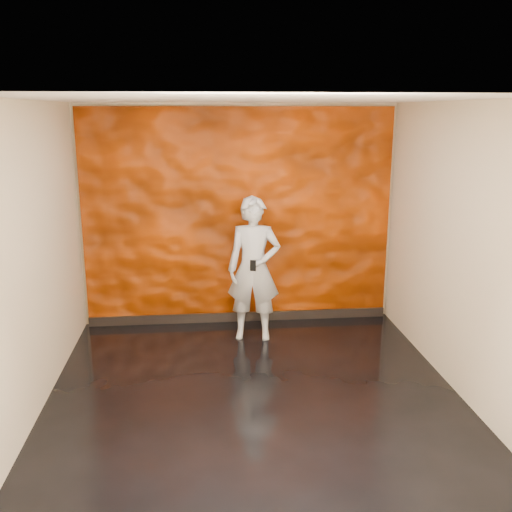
# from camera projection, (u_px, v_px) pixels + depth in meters

# --- Properties ---
(room) EXTENTS (4.02, 4.02, 2.81)m
(room) POSITION_uv_depth(u_px,v_px,m) (253.00, 254.00, 5.35)
(room) COLOR black
(room) RESTS_ON ground
(feature_wall) EXTENTS (3.90, 0.06, 2.75)m
(feature_wall) POSITION_uv_depth(u_px,v_px,m) (239.00, 218.00, 7.24)
(feature_wall) COLOR #C53C00
(feature_wall) RESTS_ON ground
(baseboard) EXTENTS (3.90, 0.04, 0.12)m
(baseboard) POSITION_uv_depth(u_px,v_px,m) (240.00, 317.00, 7.53)
(baseboard) COLOR black
(baseboard) RESTS_ON ground
(man) EXTENTS (0.69, 0.51, 1.74)m
(man) POSITION_uv_depth(u_px,v_px,m) (254.00, 269.00, 6.81)
(man) COLOR #989DA6
(man) RESTS_ON ground
(phone) EXTENTS (0.07, 0.04, 0.13)m
(phone) POSITION_uv_depth(u_px,v_px,m) (253.00, 266.00, 6.55)
(phone) COLOR black
(phone) RESTS_ON man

